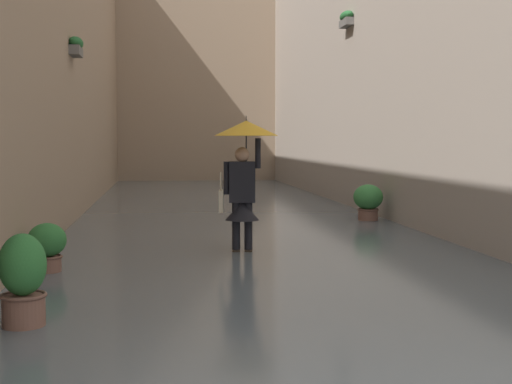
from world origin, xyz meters
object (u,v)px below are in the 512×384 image
(person_wading, at_px, (244,162))
(potted_plant_mid_left, at_px, (368,201))
(potted_plant_near_right, at_px, (47,247))
(potted_plant_far_right, at_px, (23,282))

(person_wading, relative_size, potted_plant_mid_left, 2.55)
(person_wading, height_order, potted_plant_near_right, person_wading)
(potted_plant_near_right, xyz_separation_m, potted_plant_mid_left, (-5.56, -4.96, 0.08))
(person_wading, distance_m, potted_plant_mid_left, 4.78)
(potted_plant_near_right, xyz_separation_m, potted_plant_far_right, (-0.20, 2.62, 0.08))
(person_wading, distance_m, potted_plant_near_right, 3.09)
(person_wading, bearing_deg, potted_plant_near_right, 26.85)
(person_wading, relative_size, potted_plant_near_right, 3.01)
(potted_plant_near_right, height_order, potted_plant_far_right, potted_plant_far_right)
(person_wading, bearing_deg, potted_plant_far_right, 58.63)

